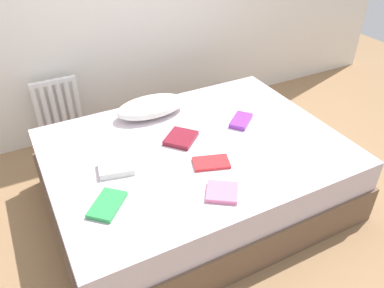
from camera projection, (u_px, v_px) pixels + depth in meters
The scene contains 10 objects.
ground_plane at pixel (195, 200), 2.91m from camera, with size 8.00×8.00×0.00m, color #93704C.
bed at pixel (195, 174), 2.77m from camera, with size 2.00×1.50×0.50m.
radiator at pixel (59, 109), 3.32m from camera, with size 0.38×0.04×0.55m.
pillow at pixel (151, 107), 2.93m from camera, with size 0.54×0.27×0.14m, color white.
textbook_red at pixel (211, 163), 2.45m from camera, with size 0.23×0.14×0.02m, color red.
textbook_green at pixel (107, 205), 2.14m from camera, with size 0.23×0.14×0.03m, color green.
textbook_white at pixel (116, 167), 2.40m from camera, with size 0.21×0.16×0.04m, color white.
textbook_maroon at pixel (181, 138), 2.67m from camera, with size 0.21×0.19×0.03m, color maroon.
textbook_purple at pixel (241, 121), 2.86m from camera, with size 0.22×0.12×0.03m, color purple.
textbook_pink at pixel (222, 192), 2.22m from camera, with size 0.18×0.17×0.03m, color pink.
Camera 1 is at (-1.02, -1.90, 2.01)m, focal length 36.23 mm.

